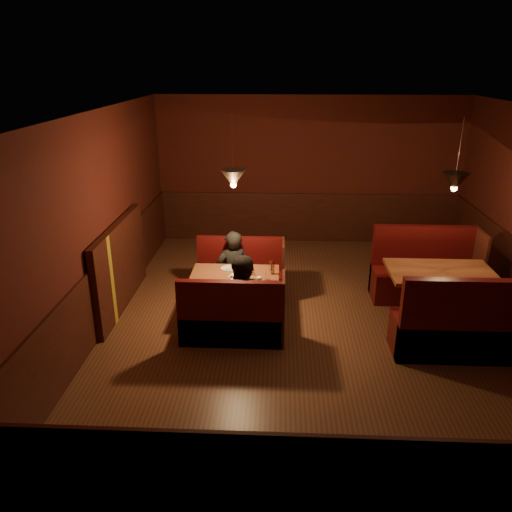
{
  "coord_description": "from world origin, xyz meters",
  "views": [
    {
      "loc": [
        -0.57,
        -6.34,
        3.49
      ],
      "look_at": [
        -0.89,
        0.13,
        0.95
      ],
      "focal_mm": 35.0,
      "sensor_mm": 36.0,
      "label": 1
    }
  ],
  "objects_px": {
    "second_table": "(440,285)",
    "main_table": "(236,284)",
    "diner_a": "(233,254)",
    "main_bench_near": "(233,321)",
    "main_bench_far": "(241,278)",
    "diner_b": "(245,286)",
    "second_bench_far": "(424,276)",
    "second_bench_near": "(460,331)"
  },
  "relations": [
    {
      "from": "diner_a",
      "to": "diner_b",
      "type": "bearing_deg",
      "value": 83.47
    },
    {
      "from": "second_bench_near",
      "to": "diner_a",
      "type": "xyz_separation_m",
      "value": [
        -2.98,
        1.58,
        0.36
      ]
    },
    {
      "from": "second_table",
      "to": "diner_a",
      "type": "xyz_separation_m",
      "value": [
        -2.94,
        0.72,
        0.12
      ]
    },
    {
      "from": "main_table",
      "to": "second_table",
      "type": "height_order",
      "value": "main_table"
    },
    {
      "from": "main_table",
      "to": "diner_a",
      "type": "bearing_deg",
      "value": 99.23
    },
    {
      "from": "main_bench_far",
      "to": "diner_b",
      "type": "xyz_separation_m",
      "value": [
        0.16,
        -1.26,
        0.45
      ]
    },
    {
      "from": "main_bench_far",
      "to": "second_bench_far",
      "type": "xyz_separation_m",
      "value": [
        2.86,
        0.08,
        0.06
      ]
    },
    {
      "from": "diner_b",
      "to": "main_bench_near",
      "type": "bearing_deg",
      "value": -134.71
    },
    {
      "from": "main_bench_far",
      "to": "second_table",
      "type": "distance_m",
      "value": 2.94
    },
    {
      "from": "second_bench_near",
      "to": "second_bench_far",
      "type": "bearing_deg",
      "value": 90.0
    },
    {
      "from": "main_bench_far",
      "to": "main_bench_near",
      "type": "xyz_separation_m",
      "value": [
        0.0,
        -1.41,
        0.0
      ]
    },
    {
      "from": "main_bench_near",
      "to": "second_bench_near",
      "type": "relative_size",
      "value": 0.87
    },
    {
      "from": "main_bench_far",
      "to": "second_bench_near",
      "type": "relative_size",
      "value": 0.87
    },
    {
      "from": "second_table",
      "to": "main_table",
      "type": "bearing_deg",
      "value": 178.6
    },
    {
      "from": "main_table",
      "to": "second_table",
      "type": "relative_size",
      "value": 0.87
    },
    {
      "from": "second_table",
      "to": "second_bench_near",
      "type": "xyz_separation_m",
      "value": [
        0.03,
        -0.85,
        -0.24
      ]
    },
    {
      "from": "main_bench_far",
      "to": "diner_b",
      "type": "height_order",
      "value": "diner_b"
    },
    {
      "from": "main_bench_near",
      "to": "second_table",
      "type": "height_order",
      "value": "main_bench_near"
    },
    {
      "from": "main_bench_near",
      "to": "second_bench_far",
      "type": "relative_size",
      "value": 0.87
    },
    {
      "from": "second_bench_far",
      "to": "second_bench_near",
      "type": "distance_m",
      "value": 1.71
    },
    {
      "from": "second_bench_far",
      "to": "diner_a",
      "type": "xyz_separation_m",
      "value": [
        -2.98,
        -0.13,
        0.36
      ]
    },
    {
      "from": "diner_b",
      "to": "main_table",
      "type": "bearing_deg",
      "value": 108.74
    },
    {
      "from": "main_table",
      "to": "diner_b",
      "type": "height_order",
      "value": "diner_b"
    },
    {
      "from": "diner_b",
      "to": "diner_a",
      "type": "bearing_deg",
      "value": 104.33
    },
    {
      "from": "second_bench_near",
      "to": "main_bench_near",
      "type": "bearing_deg",
      "value": 175.72
    },
    {
      "from": "second_bench_near",
      "to": "diner_a",
      "type": "distance_m",
      "value": 3.39
    },
    {
      "from": "diner_a",
      "to": "diner_b",
      "type": "relative_size",
      "value": 0.96
    },
    {
      "from": "second_table",
      "to": "diner_b",
      "type": "relative_size",
      "value": 0.95
    },
    {
      "from": "diner_a",
      "to": "main_bench_near",
      "type": "bearing_deg",
      "value": 75.38
    },
    {
      "from": "second_table",
      "to": "main_bench_near",
      "type": "bearing_deg",
      "value": -167.26
    },
    {
      "from": "main_bench_near",
      "to": "second_bench_far",
      "type": "bearing_deg",
      "value": 27.56
    },
    {
      "from": "main_table",
      "to": "diner_b",
      "type": "distance_m",
      "value": 0.62
    },
    {
      "from": "second_table",
      "to": "diner_b",
      "type": "distance_m",
      "value": 2.71
    },
    {
      "from": "main_bench_near",
      "to": "second_bench_near",
      "type": "distance_m",
      "value": 2.87
    },
    {
      "from": "main_bench_far",
      "to": "second_table",
      "type": "bearing_deg",
      "value": -15.36
    },
    {
      "from": "second_bench_near",
      "to": "main_bench_far",
      "type": "bearing_deg",
      "value": 150.32
    },
    {
      "from": "second_table",
      "to": "diner_b",
      "type": "xyz_separation_m",
      "value": [
        -2.66,
        -0.48,
        0.15
      ]
    },
    {
      "from": "main_bench_far",
      "to": "second_bench_near",
      "type": "bearing_deg",
      "value": -29.68
    },
    {
      "from": "main_bench_near",
      "to": "second_table",
      "type": "relative_size",
      "value": 0.96
    },
    {
      "from": "main_bench_near",
      "to": "second_table",
      "type": "distance_m",
      "value": 2.91
    },
    {
      "from": "main_bench_far",
      "to": "diner_a",
      "type": "distance_m",
      "value": 0.44
    },
    {
      "from": "main_bench_near",
      "to": "second_bench_far",
      "type": "distance_m",
      "value": 3.22
    }
  ]
}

